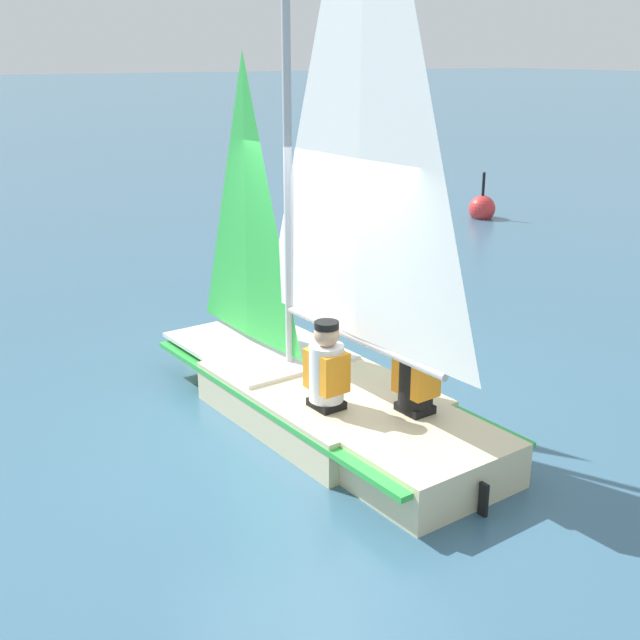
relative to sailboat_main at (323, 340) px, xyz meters
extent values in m
plane|color=#38607A|center=(0.04, 0.00, -0.80)|extent=(260.00, 260.00, 0.00)
cube|color=beige|center=(0.04, 0.00, -0.61)|extent=(2.29, 1.57, 0.39)
cube|color=beige|center=(1.60, 0.11, -0.61)|extent=(0.97, 0.85, 0.39)
cube|color=beige|center=(-1.51, -0.11, -0.61)|extent=(1.00, 1.27, 0.39)
cube|color=green|center=(0.04, 0.00, -0.48)|extent=(4.01, 1.71, 0.05)
cube|color=silver|center=(1.14, 0.08, -0.40)|extent=(1.89, 1.43, 0.04)
cylinder|color=#B7B7BC|center=(0.54, 0.04, 2.14)|extent=(0.08, 0.08, 5.11)
cylinder|color=#B7B7BC|center=(-0.52, -0.04, 0.16)|extent=(2.12, 0.22, 0.07)
pyramid|color=white|center=(-0.52, -0.04, 2.38)|extent=(2.01, 0.19, 4.38)
pyramid|color=green|center=(1.29, 0.09, 1.11)|extent=(1.35, 0.15, 2.85)
cube|color=black|center=(-2.03, -0.14, -0.67)|extent=(0.08, 0.04, 0.27)
cube|color=black|center=(-0.48, 0.27, -0.57)|extent=(0.30, 0.26, 0.45)
cylinder|color=white|center=(-0.48, 0.27, -0.10)|extent=(0.32, 0.32, 0.50)
cube|color=orange|center=(-0.48, 0.27, -0.07)|extent=(0.36, 0.28, 0.35)
sphere|color=tan|center=(-0.48, 0.27, 0.25)|extent=(0.22, 0.22, 0.22)
cylinder|color=black|center=(-0.48, 0.27, 0.34)|extent=(0.22, 0.22, 0.06)
cube|color=black|center=(-0.96, -0.33, -0.57)|extent=(0.30, 0.26, 0.45)
cylinder|color=black|center=(-0.96, -0.33, -0.10)|extent=(0.32, 0.32, 0.50)
cube|color=orange|center=(-0.96, -0.33, -0.07)|extent=(0.36, 0.28, 0.35)
sphere|color=#A87A56|center=(-0.96, -0.33, 0.25)|extent=(0.22, 0.22, 0.22)
sphere|color=red|center=(6.49, -8.01, -0.61)|extent=(0.56, 0.56, 0.56)
cylinder|color=black|center=(6.49, -8.01, -0.13)|extent=(0.06, 0.06, 0.56)
camera|label=1|loc=(-5.84, 3.66, 2.50)|focal=45.00mm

